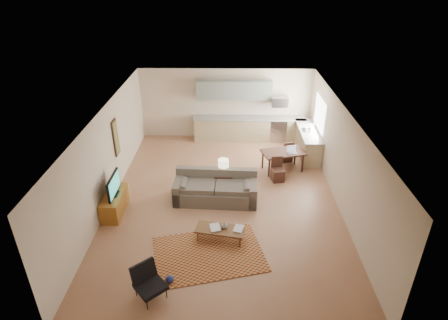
{
  "coord_description": "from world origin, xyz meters",
  "views": [
    {
      "loc": [
        0.17,
        -9.11,
        6.16
      ],
      "look_at": [
        0.0,
        0.3,
        1.15
      ],
      "focal_mm": 30.0,
      "sensor_mm": 36.0,
      "label": 1
    }
  ],
  "objects_px": {
    "armchair": "(150,284)",
    "sofa": "(216,188)",
    "coffee_table": "(220,234)",
    "dining_table": "(282,161)",
    "console_table": "(224,184)",
    "tv_credenza": "(115,203)"
  },
  "relations": [
    {
      "from": "armchair",
      "to": "sofa",
      "type": "bearing_deg",
      "value": 30.4
    },
    {
      "from": "tv_credenza",
      "to": "dining_table",
      "type": "bearing_deg",
      "value": 26.65
    },
    {
      "from": "armchair",
      "to": "tv_credenza",
      "type": "height_order",
      "value": "armchair"
    },
    {
      "from": "coffee_table",
      "to": "console_table",
      "type": "distance_m",
      "value": 2.19
    },
    {
      "from": "sofa",
      "to": "coffee_table",
      "type": "height_order",
      "value": "sofa"
    },
    {
      "from": "armchair",
      "to": "tv_credenza",
      "type": "distance_m",
      "value": 3.34
    },
    {
      "from": "tv_credenza",
      "to": "console_table",
      "type": "bearing_deg",
      "value": 19.2
    },
    {
      "from": "dining_table",
      "to": "coffee_table",
      "type": "bearing_deg",
      "value": -135.03
    },
    {
      "from": "coffee_table",
      "to": "console_table",
      "type": "xyz_separation_m",
      "value": [
        0.04,
        2.18,
        0.13
      ]
    },
    {
      "from": "console_table",
      "to": "tv_credenza",
      "type": "bearing_deg",
      "value": -158.61
    },
    {
      "from": "coffee_table",
      "to": "console_table",
      "type": "height_order",
      "value": "console_table"
    },
    {
      "from": "sofa",
      "to": "console_table",
      "type": "height_order",
      "value": "sofa"
    },
    {
      "from": "coffee_table",
      "to": "dining_table",
      "type": "height_order",
      "value": "dining_table"
    },
    {
      "from": "console_table",
      "to": "dining_table",
      "type": "bearing_deg",
      "value": 38.68
    },
    {
      "from": "sofa",
      "to": "coffee_table",
      "type": "relative_size",
      "value": 2.05
    },
    {
      "from": "sofa",
      "to": "dining_table",
      "type": "height_order",
      "value": "sofa"
    },
    {
      "from": "sofa",
      "to": "tv_credenza",
      "type": "bearing_deg",
      "value": -164.59
    },
    {
      "from": "sofa",
      "to": "armchair",
      "type": "distance_m",
      "value": 3.77
    },
    {
      "from": "tv_credenza",
      "to": "console_table",
      "type": "relative_size",
      "value": 1.98
    },
    {
      "from": "sofa",
      "to": "dining_table",
      "type": "distance_m",
      "value": 2.82
    },
    {
      "from": "console_table",
      "to": "armchair",
      "type": "bearing_deg",
      "value": -107.35
    },
    {
      "from": "coffee_table",
      "to": "armchair",
      "type": "height_order",
      "value": "armchair"
    }
  ]
}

